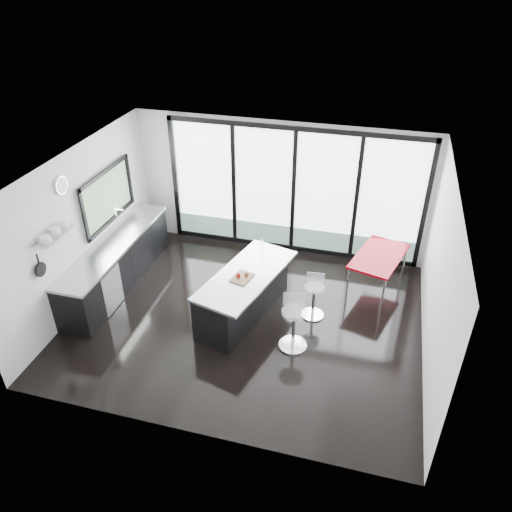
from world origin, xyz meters
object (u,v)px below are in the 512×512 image
(island, at_px, (243,293))
(bar_stool_far, at_px, (313,301))
(red_table, at_px, (377,271))
(bar_stool_near, at_px, (294,329))

(island, bearing_deg, bar_stool_far, 12.10)
(bar_stool_far, distance_m, red_table, 1.54)
(bar_stool_near, bearing_deg, island, 135.90)
(island, height_order, bar_stool_far, island)
(bar_stool_near, relative_size, bar_stool_far, 1.17)
(bar_stool_near, bearing_deg, red_table, 46.47)
(red_table, bearing_deg, bar_stool_far, -131.04)
(island, distance_m, bar_stool_near, 1.20)
(bar_stool_far, bearing_deg, island, -172.96)
(island, xyz_separation_m, bar_stool_near, (1.02, -0.61, -0.07))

